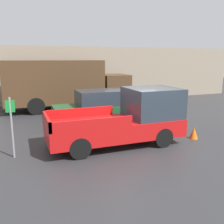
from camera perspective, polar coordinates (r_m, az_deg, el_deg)
ground_plane at (r=10.40m, az=6.33°, el=-6.64°), size 60.00×60.00×0.00m
building_wall at (r=19.36m, az=-7.29°, el=8.43°), size 28.00×0.15×4.20m
pickup_truck at (r=9.90m, az=3.63°, el=-1.52°), size 5.25×2.09×2.18m
car at (r=12.78m, az=-2.56°, el=1.07°), size 4.69×1.84×1.76m
delivery_truck at (r=16.73m, az=-10.94°, el=6.50°), size 8.16×2.33×3.21m
parking_sign at (r=9.00m, az=-21.98°, el=-2.56°), size 0.30×0.07×2.09m
newspaper_box at (r=18.76m, az=-15.16°, el=3.06°), size 0.45×0.40×1.00m
traffic_cone at (r=11.15m, az=18.20°, el=-4.55°), size 0.35×0.35×0.49m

